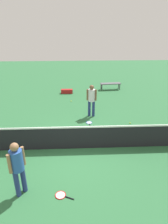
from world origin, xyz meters
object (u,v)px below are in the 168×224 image
Objects in this scene: tennis_racket_near_player at (89,123)px; tennis_ball_midcourt at (71,101)px; player_near_side at (92,98)px; tennis_racket_far_player at (61,195)px; tennis_ball_near_player at (130,123)px; tennis_ball_by_net at (43,134)px; courtside_bench at (110,84)px; equipment_bag at (67,91)px; player_far_side at (17,165)px.

tennis_ball_midcourt is (0.93, -2.98, 0.02)m from tennis_racket_near_player.
player_near_side is 2.82× the size of tennis_racket_far_player.
tennis_racket_far_player is (1.28, 5.24, -1.00)m from player_near_side.
tennis_ball_near_player is 1.00× the size of tennis_ball_midcourt.
tennis_racket_far_player is at bearing 106.48° from tennis_ball_by_net.
player_near_side reaches higher than tennis_racket_near_player.
player_near_side is at bearing -27.91° from tennis_ball_near_player.
tennis_ball_by_net is 7.54m from courtside_bench.
tennis_ball_near_player is 5.75m from equipment_bag.
tennis_ball_near_player is (-1.83, 0.97, -0.98)m from player_near_side.
tennis_ball_near_player is at bearing 133.04° from tennis_ball_midcourt.
courtside_bench is (0.05, -5.50, 0.38)m from tennis_ball_near_player.
tennis_ball_midcourt is (-1.20, -3.97, 0.00)m from tennis_ball_by_net.
tennis_ball_by_net is 0.08× the size of equipment_bag.
player_near_side is 25.76× the size of tennis_ball_midcourt.
tennis_racket_near_player is at bearing -4.58° from tennis_ball_near_player.
player_near_side is 2.11× the size of equipment_bag.
tennis_ball_near_player and tennis_ball_by_net have the same top height.
tennis_ball_near_player is (-4.25, -4.11, -0.98)m from player_far_side.
tennis_ball_midcourt is (-1.32, -7.25, -0.98)m from player_far_side.
tennis_racket_near_player is (0.17, 0.81, -1.00)m from player_near_side.
equipment_bag is (-0.92, -5.60, 0.11)m from tennis_ball_by_net.
tennis_racket_far_player is 7.41m from tennis_ball_midcourt.
tennis_ball_near_player is 0.04× the size of courtside_bench.
tennis_racket_far_player is (-1.14, 0.16, -1.00)m from player_far_side.
tennis_ball_by_net is at bearing -92.11° from player_far_side.
player_near_side is 2.62m from tennis_ball_midcourt.
tennis_racket_far_player is at bearing 53.90° from tennis_ball_near_player.
player_near_side is at bearing 116.87° from tennis_ball_midcourt.
player_far_side is 7.43m from tennis_ball_midcourt.
tennis_ball_by_net is 5.67m from equipment_bag.
tennis_ball_by_net is at bearing 24.82° from tennis_racket_near_player.
tennis_racket_far_player is at bearing 75.89° from tennis_racket_near_player.
tennis_ball_near_player is at bearing 175.42° from tennis_racket_near_player.
tennis_ball_by_net is 1.00× the size of tennis_ball_midcourt.
tennis_racket_near_player is 0.98× the size of tennis_racket_far_player.
tennis_ball_near_player and tennis_ball_midcourt have the same top height.
equipment_bag is (1.21, -4.61, 0.13)m from tennis_racket_near_player.
equipment_bag reaches higher than tennis_ball_by_net.
tennis_ball_by_net is (2.30, 1.80, -0.98)m from player_near_side.
courtside_bench is (-4.08, -6.33, 0.38)m from tennis_ball_by_net.
tennis_racket_far_player is 10.25m from courtside_bench.
equipment_bag is at bearing -56.05° from tennis_ball_near_player.
player_near_side and player_far_side have the same top height.
tennis_racket_near_player is at bearing 69.92° from courtside_bench.
player_near_side is 25.76× the size of tennis_ball_near_player.
tennis_ball_near_player is 5.51m from courtside_bench.
tennis_racket_far_player is 0.75× the size of equipment_bag.
tennis_ball_near_player is at bearing 152.09° from player_near_side.
player_near_side is 4.13m from equipment_bag.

